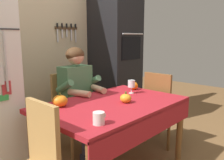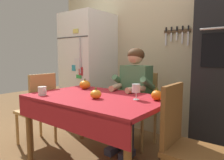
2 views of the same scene
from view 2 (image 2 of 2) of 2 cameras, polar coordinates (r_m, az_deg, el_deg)
back_wall_assembly at (r=3.09m, az=12.28°, el=9.40°), size 3.70×0.13×2.60m
refrigerator at (r=3.35m, az=-6.54°, el=2.44°), size 0.68×0.71×1.80m
dining_table at (r=2.11m, az=-4.71°, el=-6.80°), size 1.40×0.90×0.74m
chair_behind_person at (r=2.72m, az=7.92°, el=-6.86°), size 0.40×0.40×0.93m
seated_person at (r=2.52m, az=5.86°, el=-2.69°), size 0.47×0.55×1.25m
chair_left_side at (r=2.77m, az=-19.65°, el=-6.94°), size 0.40×0.40×0.93m
chair_right_side at (r=1.72m, az=19.39°, el=-15.35°), size 0.40×0.40×0.93m
coffee_mug at (r=2.26m, az=-18.82°, el=-2.89°), size 0.11×0.09×0.09m
wine_glass at (r=1.92m, az=6.73°, el=-2.42°), size 0.08×0.08×0.15m
pumpkin_large at (r=1.97m, az=-4.59°, el=-3.98°), size 0.11×0.11×0.11m
pumpkin_medium at (r=2.56m, az=-7.54°, el=-1.28°), size 0.14×0.14×0.13m
pumpkin_small at (r=1.93m, az=12.39°, el=-4.18°), size 0.11×0.11×0.12m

